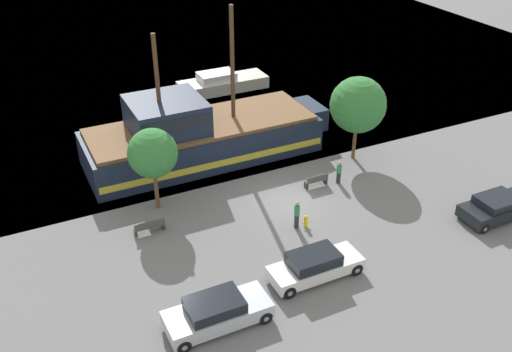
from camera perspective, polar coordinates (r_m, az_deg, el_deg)
name	(u,v)px	position (r m, az deg, el deg)	size (l,w,h in m)	color
ground_plane	(289,203)	(34.76, 3.32, -2.75)	(160.00, 160.00, 0.00)	slate
water_surface	(113,23)	(73.21, -14.07, 14.66)	(80.00, 80.00, 0.00)	slate
pirate_ship	(199,135)	(39.15, -5.75, 4.06)	(17.16, 5.73, 10.22)	#192338
moored_boat_dockside	(222,83)	(50.67, -3.43, 9.26)	(7.83, 2.55, 1.71)	#B7B2A8
parked_car_curb_front	(315,265)	(28.99, 5.92, -8.88)	(4.84, 1.82, 1.49)	white
parked_car_curb_mid	(497,207)	(35.97, 22.98, -2.86)	(4.53, 2.02, 1.40)	black
parked_car_curb_rear	(217,312)	(26.44, -3.91, -13.43)	(4.84, 1.98, 1.51)	#B7BCC6
fire_hydrant	(306,221)	(32.60, 5.01, -4.48)	(0.42, 0.25, 0.76)	yellow
bench_promenade_east	(150,227)	(32.53, -10.60, -4.99)	(1.73, 0.45, 0.85)	#4C4742
bench_promenade_west	(317,180)	(36.37, 6.07, -0.44)	(1.54, 0.45, 0.85)	#4C4742
pedestrian_walking_near	(297,214)	(32.23, 4.11, -3.84)	(0.32, 0.32, 1.77)	#232838
pedestrian_walking_far	(339,172)	(36.75, 8.29, 0.38)	(0.32, 0.32, 1.55)	#232838
tree_row_east	(153,153)	(32.96, -10.30, 2.24)	(2.89, 2.89, 5.15)	brown
tree_row_mideast	(358,105)	(38.51, 10.16, 7.01)	(3.76, 3.76, 5.85)	brown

